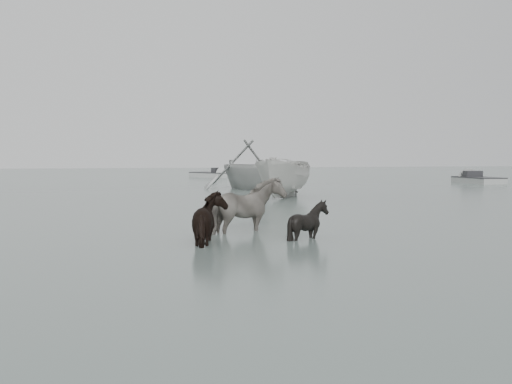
{
  "coord_description": "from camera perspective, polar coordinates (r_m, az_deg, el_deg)",
  "views": [
    {
      "loc": [
        -3.47,
        -11.21,
        1.84
      ],
      "look_at": [
        -0.43,
        2.39,
        1.0
      ],
      "focal_mm": 45.0,
      "sensor_mm": 36.0,
      "label": 1
    }
  ],
  "objects": [
    {
      "name": "ground",
      "position": [
        11.88,
        4.57,
        -5.47
      ],
      "size": [
        140.0,
        140.0,
        0.0
      ],
      "primitive_type": "plane",
      "color": "#4B5953",
      "rests_on": "ground"
    },
    {
      "name": "pony_pinto",
      "position": [
        14.91,
        -0.96,
        -0.51
      ],
      "size": [
        2.1,
        1.68,
        1.62
      ],
      "primitive_type": "imported",
      "rotation": [
        0.0,
        0.0,
        2.06
      ],
      "color": "black",
      "rests_on": "ground"
    },
    {
      "name": "pony_dark",
      "position": [
        13.24,
        -3.82,
        -1.58
      ],
      "size": [
        1.44,
        1.58,
        1.36
      ],
      "primitive_type": "imported",
      "rotation": [
        0.0,
        0.0,
        1.8
      ],
      "color": "black",
      "rests_on": "ground"
    },
    {
      "name": "pony_black",
      "position": [
        13.88,
        4.67,
        -1.88
      ],
      "size": [
        1.16,
        1.07,
        1.1
      ],
      "primitive_type": "imported",
      "rotation": [
        0.0,
        0.0,
        1.37
      ],
      "color": "black",
      "rests_on": "ground"
    },
    {
      "name": "rowboat_trail",
      "position": [
        33.09,
        -0.83,
        2.59
      ],
      "size": [
        5.09,
        5.67,
        2.67
      ],
      "primitive_type": "imported",
      "rotation": [
        0.0,
        0.0,
        3.29
      ],
      "color": "#A4A7A4",
      "rests_on": "ground"
    },
    {
      "name": "boat_small",
      "position": [
        26.32,
        2.58,
        1.42
      ],
      "size": [
        3.91,
        4.93,
        1.81
      ],
      "primitive_type": "imported",
      "rotation": [
        0.0,
        0.0,
        -0.54
      ],
      "color": "beige",
      "rests_on": "ground"
    },
    {
      "name": "skiff_port",
      "position": [
        41.7,
        19.16,
        1.26
      ],
      "size": [
        1.75,
        4.98,
        0.75
      ],
      "primitive_type": null,
      "rotation": [
        0.0,
        0.0,
        1.6
      ],
      "color": "gray",
      "rests_on": "ground"
    },
    {
      "name": "skiff_mid",
      "position": [
        49.33,
        -3.84,
        1.75
      ],
      "size": [
        4.24,
        5.54,
        0.75
      ],
      "primitive_type": null,
      "rotation": [
        0.0,
        0.0,
        -1.02
      ],
      "color": "#A1A4A1",
      "rests_on": "ground"
    }
  ]
}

